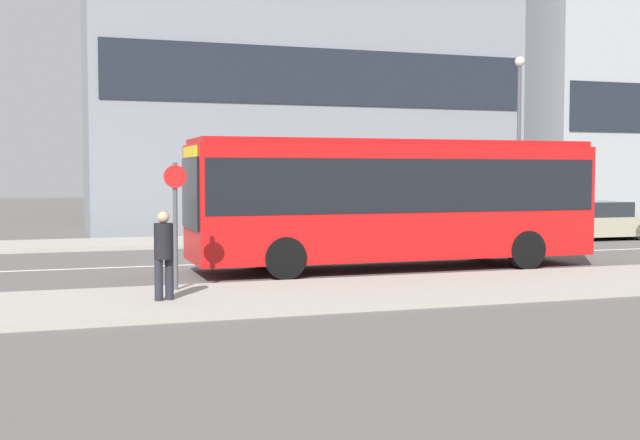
{
  "coord_description": "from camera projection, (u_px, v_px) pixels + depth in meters",
  "views": [
    {
      "loc": [
        -5.69,
        -20.71,
        2.39
      ],
      "look_at": [
        0.43,
        -2.04,
        1.23
      ],
      "focal_mm": 45.0,
      "sensor_mm": 36.0,
      "label": 1
    }
  ],
  "objects": [
    {
      "name": "sidewalk_near",
      "position": [
        366.0,
        292.0,
        15.62
      ],
      "size": [
        44.0,
        3.5,
        0.13
      ],
      "color": "#A39E93",
      "rests_on": "ground_plane"
    },
    {
      "name": "city_bus",
      "position": [
        392.0,
        195.0,
        19.92
      ],
      "size": [
        10.08,
        2.57,
        3.18
      ],
      "rotation": [
        0.0,
        0.0,
        -0.02
      ],
      "color": "red",
      "rests_on": "ground_plane"
    },
    {
      "name": "sidewalk_far",
      "position": [
        233.0,
        241.0,
        27.48
      ],
      "size": [
        44.0,
        3.5,
        0.13
      ],
      "color": "#A39E93",
      "rests_on": "ground_plane"
    },
    {
      "name": "bus_stop_sign",
      "position": [
        175.0,
        215.0,
        15.42
      ],
      "size": [
        0.44,
        0.12,
        2.46
      ],
      "color": "#4C4C51",
      "rests_on": "sidewalk_near"
    },
    {
      "name": "parked_car_0",
      "position": [
        596.0,
        222.0,
        28.75
      ],
      "size": [
        3.94,
        1.88,
        1.36
      ],
      "color": "#A39E84",
      "rests_on": "ground_plane"
    },
    {
      "name": "ground_plane",
      "position": [
        281.0,
        262.0,
        21.56
      ],
      "size": [
        120.0,
        120.0,
        0.0
      ],
      "primitive_type": "plane",
      "color": "#595654"
    },
    {
      "name": "street_lamp",
      "position": [
        519.0,
        125.0,
        29.28
      ],
      "size": [
        0.36,
        0.36,
        6.48
      ],
      "color": "#4C4C51",
      "rests_on": "sidewalk_far"
    },
    {
      "name": "pedestrian_near_stop",
      "position": [
        164.0,
        250.0,
        14.16
      ],
      "size": [
        0.34,
        0.34,
        1.58
      ],
      "rotation": [
        0.0,
        0.0,
        0.27
      ],
      "color": "#23232D",
      "rests_on": "sidewalk_near"
    },
    {
      "name": "lane_centerline",
      "position": [
        281.0,
        261.0,
        21.56
      ],
      "size": [
        41.8,
        0.16,
        0.01
      ],
      "color": "silver",
      "rests_on": "ground_plane"
    }
  ]
}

